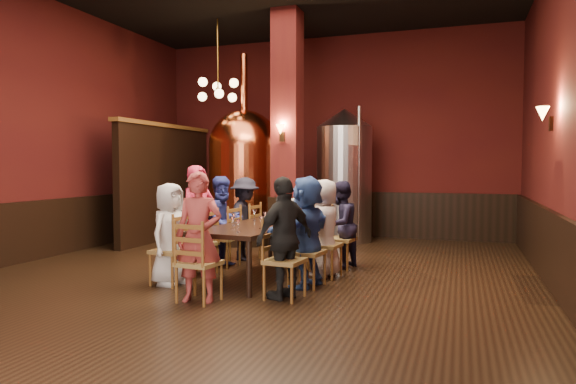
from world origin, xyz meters
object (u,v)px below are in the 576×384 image
(person_1, at_px, (199,220))
(rose_vase, at_px, (294,205))
(copper_kettle, at_px, (244,174))
(person_0, at_px, (170,234))
(steel_vessel, at_px, (344,175))
(person_2, at_px, (223,222))
(dining_table, at_px, (261,228))

(person_1, xyz_separation_m, rose_vase, (1.11, 1.06, 0.17))
(person_1, bearing_deg, copper_kettle, 36.41)
(person_0, height_order, steel_vessel, steel_vessel)
(person_1, bearing_deg, rose_vase, -21.93)
(copper_kettle, distance_m, steel_vessel, 2.09)
(person_0, height_order, copper_kettle, copper_kettle)
(person_2, relative_size, copper_kettle, 0.37)
(person_2, distance_m, copper_kettle, 2.75)
(person_0, relative_size, steel_vessel, 0.49)
(dining_table, distance_m, steel_vessel, 3.79)
(person_1, xyz_separation_m, steel_vessel, (1.28, 3.94, 0.59))
(person_2, bearing_deg, copper_kettle, 44.68)
(dining_table, bearing_deg, person_0, -130.36)
(rose_vase, bearing_deg, person_2, -158.85)
(copper_kettle, bearing_deg, rose_vase, -50.27)
(person_0, xyz_separation_m, person_2, (0.15, 1.32, 0.03))
(person_0, xyz_separation_m, copper_kettle, (-0.60, 3.87, 0.73))
(person_2, relative_size, steel_vessel, 0.51)
(copper_kettle, relative_size, steel_vessel, 1.40)
(copper_kettle, bearing_deg, person_0, -81.17)
(person_1, height_order, steel_vessel, steel_vessel)
(steel_vessel, bearing_deg, copper_kettle, -159.47)
(person_1, distance_m, rose_vase, 1.54)
(person_0, height_order, person_1, person_1)
(person_2, xyz_separation_m, rose_vase, (1.04, 0.40, 0.26))
(person_1, distance_m, person_2, 0.67)
(person_0, xyz_separation_m, rose_vase, (1.19, 1.72, 0.29))
(copper_kettle, bearing_deg, person_2, -73.62)
(dining_table, xyz_separation_m, copper_kettle, (-1.56, 2.98, 0.73))
(person_1, distance_m, copper_kettle, 3.34)
(dining_table, relative_size, rose_vase, 7.49)
(rose_vase, bearing_deg, person_0, -124.55)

